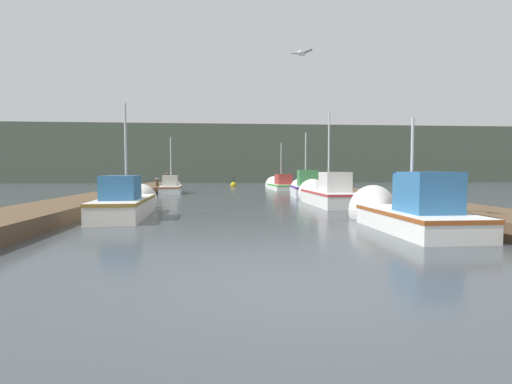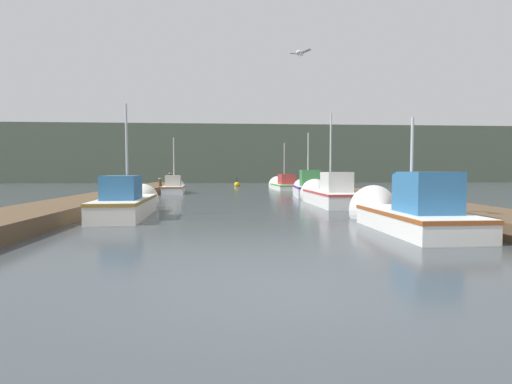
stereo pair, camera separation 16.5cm
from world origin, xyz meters
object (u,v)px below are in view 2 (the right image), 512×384
at_px(mooring_piling_2, 406,199).
at_px(channel_buoy, 237,185).
at_px(fishing_boat_1, 129,202).
at_px(fishing_boat_2, 329,194).
at_px(seagull_lead, 300,53).
at_px(fishing_boat_5, 283,185).
at_px(mooring_piling_0, 160,185).
at_px(mooring_piling_1, 170,181).
at_px(fishing_boat_3, 308,188).
at_px(fishing_boat_4, 174,187).
at_px(fishing_boat_0, 405,212).

xyz_separation_m(mooring_piling_2, channel_buoy, (-5.33, 26.67, -0.45)).
relative_size(fishing_boat_1, fishing_boat_2, 0.97).
distance_m(fishing_boat_2, seagull_lead, 10.56).
relative_size(fishing_boat_5, mooring_piling_0, 6.05).
relative_size(fishing_boat_1, mooring_piling_1, 4.25).
height_order(fishing_boat_1, fishing_boat_2, fishing_boat_2).
bearing_deg(channel_buoy, seagull_lead, -88.58).
height_order(fishing_boat_3, fishing_boat_4, fishing_boat_4).
xyz_separation_m(mooring_piling_0, channel_buoy, (6.00, 10.03, -0.36)).
height_order(fishing_boat_2, channel_buoy, fishing_boat_2).
xyz_separation_m(fishing_boat_5, mooring_piling_0, (-9.89, -4.23, 0.16)).
bearing_deg(fishing_boat_4, fishing_boat_3, -33.11).
relative_size(fishing_boat_0, mooring_piling_1, 3.61).
bearing_deg(fishing_boat_1, fishing_boat_2, 23.22).
bearing_deg(mooring_piling_1, fishing_boat_4, -78.34).
relative_size(mooring_piling_1, mooring_piling_2, 1.15).
bearing_deg(fishing_boat_2, mooring_piling_1, 122.12).
relative_size(fishing_boat_1, channel_buoy, 5.49).
xyz_separation_m(fishing_boat_3, channel_buoy, (-4.01, 15.89, -0.36)).
xyz_separation_m(mooring_piling_1, mooring_piling_2, (11.09, -20.25, -0.09)).
height_order(fishing_boat_1, seagull_lead, seagull_lead).
relative_size(fishing_boat_0, fishing_boat_2, 0.83).
distance_m(fishing_boat_5, seagull_lead, 25.42).
bearing_deg(seagull_lead, fishing_boat_3, -63.53).
distance_m(mooring_piling_1, seagull_lead, 25.41).
bearing_deg(mooring_piling_2, fishing_boat_0, -114.92).
bearing_deg(mooring_piling_1, mooring_piling_0, -93.79).
height_order(fishing_boat_2, seagull_lead, seagull_lead).
bearing_deg(fishing_boat_0, mooring_piling_0, 116.36).
height_order(mooring_piling_1, seagull_lead, seagull_lead).
height_order(fishing_boat_0, fishing_boat_4, fishing_boat_4).
bearing_deg(fishing_boat_2, fishing_boat_1, -154.76).
height_order(fishing_boat_1, fishing_boat_3, fishing_boat_1).
xyz_separation_m(fishing_boat_4, channel_buoy, (4.83, 10.92, -0.22)).
distance_m(mooring_piling_0, mooring_piling_1, 3.62).
relative_size(fishing_boat_5, mooring_piling_1, 4.47).
bearing_deg(fishing_boat_2, mooring_piling_0, 130.31).
relative_size(fishing_boat_4, seagull_lead, 10.30).
bearing_deg(channel_buoy, fishing_boat_5, -56.16).
bearing_deg(fishing_boat_4, fishing_boat_0, -68.63).
bearing_deg(mooring_piling_2, seagull_lead, -138.57).
height_order(fishing_boat_0, fishing_boat_1, fishing_boat_1).
height_order(fishing_boat_1, fishing_boat_5, fishing_boat_5).
distance_m(fishing_boat_1, mooring_piling_2, 9.96).
xyz_separation_m(fishing_boat_5, mooring_piling_2, (1.44, -20.87, 0.25)).
bearing_deg(fishing_boat_4, fishing_boat_5, 26.61).
height_order(fishing_boat_0, mooring_piling_1, fishing_boat_0).
distance_m(channel_buoy, seagull_lead, 31.01).
relative_size(fishing_boat_2, mooring_piling_1, 4.37).
xyz_separation_m(fishing_boat_1, mooring_piling_1, (-1.19, 19.12, 0.25)).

